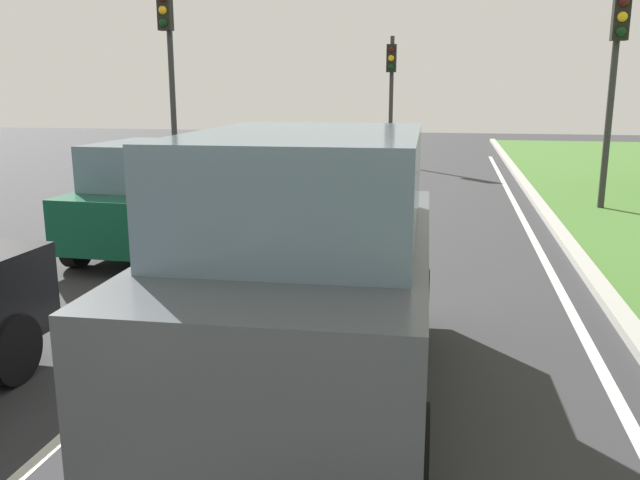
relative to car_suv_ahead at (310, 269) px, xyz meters
The scene contains 9 objects.
ground_plane 5.73m from the car_suv_ahead, 100.49° to the left, with size 60.00×60.00×0.00m, color #2D2D30.
lane_line_center 5.90m from the car_suv_ahead, 107.33° to the left, with size 0.12×32.00×0.01m, color silver.
lane_line_right_edge 6.20m from the car_suv_ahead, 64.96° to the left, with size 0.12×32.00×0.01m, color silver.
curb_right 6.41m from the car_suv_ahead, 60.85° to the left, with size 0.24×48.00×0.12m, color #9E9B93.
car_suv_ahead is the anchor object (origin of this frame).
car_hatchback_far 5.90m from the car_suv_ahead, 126.61° to the left, with size 1.83×3.75×1.78m.
traffic_light_near_right 11.05m from the car_suv_ahead, 66.47° to the left, with size 0.32×0.50×4.73m.
traffic_light_overhead_left 12.19m from the car_suv_ahead, 118.61° to the left, with size 0.32×0.50×4.95m.
traffic_light_far_median 17.94m from the car_suv_ahead, 93.22° to the left, with size 0.32×0.50×4.30m.
Camera 1 is at (2.11, 3.40, 2.60)m, focal length 37.19 mm.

